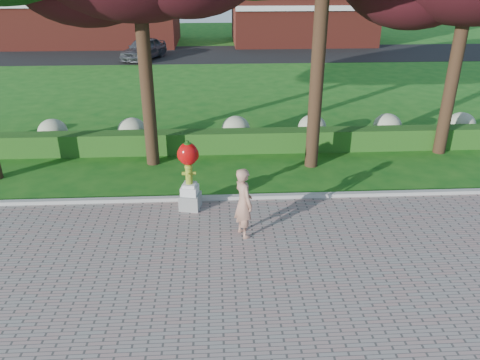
% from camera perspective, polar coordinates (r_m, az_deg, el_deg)
% --- Properties ---
extents(ground, '(100.00, 100.00, 0.00)m').
position_cam_1_polar(ground, '(11.28, -3.75, -9.53)').
color(ground, '#165916').
rests_on(ground, ground).
extents(curb, '(40.00, 0.18, 0.15)m').
position_cam_1_polar(curb, '(13.83, -3.69, -2.26)').
color(curb, '#ADADA5').
rests_on(curb, ground).
extents(lawn_hedge, '(24.00, 0.70, 0.80)m').
position_cam_1_polar(lawn_hedge, '(17.38, -3.67, 4.69)').
color(lawn_hedge, '#184F16').
rests_on(lawn_hedge, ground).
extents(hydrangea_row, '(20.10, 1.10, 0.99)m').
position_cam_1_polar(hydrangea_row, '(18.27, -1.86, 6.25)').
color(hydrangea_row, '#A0A47D').
rests_on(hydrangea_row, ground).
extents(street, '(50.00, 8.00, 0.02)m').
position_cam_1_polar(street, '(37.86, -3.52, 15.07)').
color(street, black).
rests_on(street, ground).
extents(building_left, '(14.00, 8.00, 7.00)m').
position_cam_1_polar(building_left, '(44.61, -17.44, 20.05)').
color(building_left, maroon).
rests_on(building_left, ground).
extents(building_right, '(12.00, 8.00, 6.40)m').
position_cam_1_polar(building_right, '(44.13, 7.53, 20.46)').
color(building_right, maroon).
rests_on(building_right, ground).
extents(hydrant_sculpture, '(0.65, 0.65, 2.03)m').
position_cam_1_polar(hydrant_sculpture, '(12.95, -6.25, 0.79)').
color(hydrant_sculpture, gray).
rests_on(hydrant_sculpture, walkway).
extents(woman, '(0.67, 0.79, 1.84)m').
position_cam_1_polar(woman, '(11.65, 0.45, -2.77)').
color(woman, tan).
rests_on(woman, walkway).
extents(parked_car, '(3.34, 4.85, 1.53)m').
position_cam_1_polar(parked_car, '(36.12, -11.66, 15.41)').
color(parked_car, '#44464C').
rests_on(parked_car, street).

